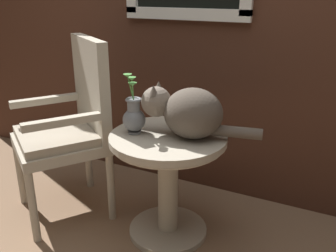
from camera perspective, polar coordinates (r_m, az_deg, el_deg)
ground_plane at (r=2.09m, az=-5.90°, el=-18.29°), size 6.00×6.00×0.00m
wicker_side_table at (r=1.99m, az=0.00°, el=-6.08°), size 0.61×0.61×0.59m
wicker_chair at (r=2.24m, az=-14.63°, el=0.48°), size 0.68×0.68×1.05m
cat at (r=1.85m, az=3.16°, el=2.17°), size 0.61×0.31×0.27m
pewter_vase_with_ivy at (r=1.92m, az=-5.26°, el=1.59°), size 0.12×0.12×0.32m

